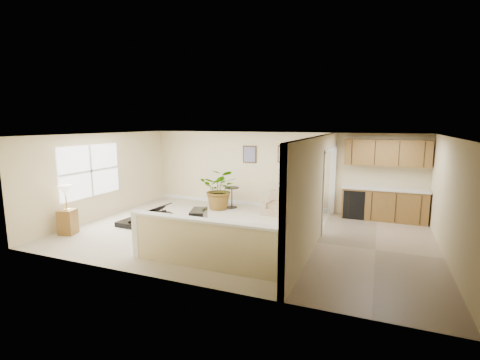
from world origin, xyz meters
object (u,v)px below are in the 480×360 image
at_px(accent_table, 232,195).
at_px(lamp_stand, 67,214).
at_px(piano_bench, 199,219).
at_px(piano, 148,206).
at_px(palm_plant, 220,189).
at_px(small_plant, 310,207).
at_px(loveseat, 290,204).

height_order(accent_table, lamp_stand, lamp_stand).
distance_m(piano_bench, accent_table, 2.42).
bearing_deg(piano, lamp_stand, -126.52).
height_order(palm_plant, small_plant, palm_plant).
distance_m(piano_bench, small_plant, 3.59).
height_order(piano, lamp_stand, lamp_stand).
bearing_deg(loveseat, palm_plant, -170.95).
height_order(loveseat, lamp_stand, lamp_stand).
bearing_deg(small_plant, piano_bench, -134.70).
bearing_deg(small_plant, accent_table, -177.04).
bearing_deg(accent_table, lamp_stand, -123.88).
height_order(piano, palm_plant, palm_plant).
bearing_deg(lamp_stand, accent_table, 56.12).
distance_m(piano, small_plant, 4.86).
distance_m(accent_table, lamp_stand, 4.95).
distance_m(loveseat, palm_plant, 2.31).
relative_size(piano, lamp_stand, 1.31).
bearing_deg(accent_table, piano_bench, -88.47).
relative_size(piano_bench, lamp_stand, 0.59).
height_order(accent_table, small_plant, accent_table).
height_order(piano_bench, palm_plant, palm_plant).
bearing_deg(loveseat, lamp_stand, -135.05).
height_order(piano, loveseat, piano).
xyz_separation_m(loveseat, lamp_stand, (-4.76, -3.96, 0.19)).
xyz_separation_m(piano, lamp_stand, (-1.31, -1.55, 0.02)).
bearing_deg(palm_plant, small_plant, 8.78).
bearing_deg(accent_table, small_plant, 2.96).
bearing_deg(loveseat, piano_bench, -125.39).
distance_m(accent_table, palm_plant, 0.47).
bearing_deg(palm_plant, piano, -117.40).
xyz_separation_m(piano, piano_bench, (1.51, 0.15, -0.27)).
height_order(piano, accent_table, piano).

